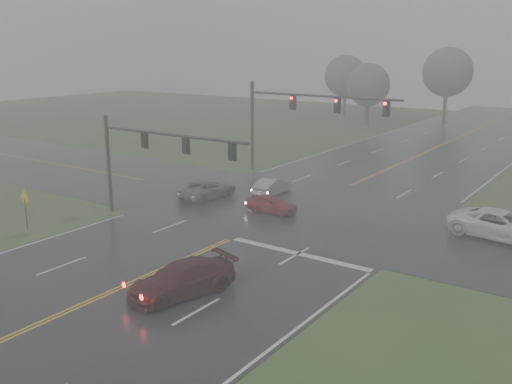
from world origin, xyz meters
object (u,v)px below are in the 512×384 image
Objects in this scene: sedan_maroon at (182,295)px; car_grey at (208,198)px; sedan_red at (272,213)px; pickup_white at (500,239)px; sedan_silver at (272,195)px; signal_gantry_near at (146,150)px; signal_gantry_far at (294,111)px.

car_grey is (-9.87, 13.76, 0.00)m from sedan_maroon.
sedan_red is 0.60× the size of pickup_white.
sedan_maroon reaches higher than sedan_silver.
sedan_silver is at bearing 127.03° from sedan_maroon.
pickup_white reaches higher than sedan_silver.
sedan_silver is at bearing 29.71° from sedan_red.
sedan_red is 14.22m from pickup_white.
sedan_red is at bearing 46.06° from signal_gantry_near.
signal_gantry_near reaches higher than car_grey.
signal_gantry_near reaches higher than sedan_red.
sedan_silver reaches higher than sedan_red.
sedan_maroon is at bearing 129.65° from car_grey.
pickup_white is 20.92m from signal_gantry_far.
sedan_maroon is at bearing -166.77° from sedan_red.
car_grey is at bearing 93.37° from signal_gantry_near.
pickup_white is (16.47, -0.87, 0.00)m from sedan_silver.
pickup_white is at bearing 24.84° from signal_gantry_near.
sedan_red is 6.04m from car_grey.
sedan_maroon is 19.19m from pickup_white.
signal_gantry_near reaches higher than sedan_silver.
sedan_maroon is 18.41m from sedan_silver.
sedan_red is at bearing 178.58° from car_grey.
pickup_white is at bearing -168.51° from car_grey.
sedan_silver is 4.87m from car_grey.
sedan_maroon is at bearing 108.26° from sedan_silver.
pickup_white is 21.96m from signal_gantry_near.
sedan_silver is 11.30m from signal_gantry_near.
sedan_silver is 8.95m from signal_gantry_far.
sedan_maroon is 1.33× the size of sedan_silver.
sedan_silver is 0.27× the size of signal_gantry_far.
pickup_white is 0.51× the size of signal_gantry_near.
sedan_silver is (-2.61, 4.05, 0.00)m from sedan_red.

